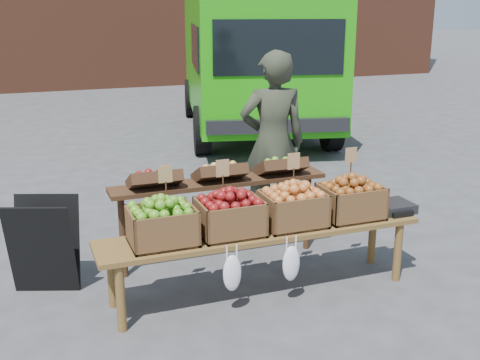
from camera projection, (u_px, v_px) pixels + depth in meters
name	position (u px, v px, depth m)	size (l,w,h in m)	color
ground	(223.00, 305.00, 4.85)	(80.00, 80.00, 0.00)	#48484B
delivery_van	(253.00, 67.00, 11.04)	(2.45, 5.35, 2.40)	#1E9E0B
vendor	(273.00, 143.00, 6.21)	(0.69, 0.45, 1.90)	#2F3426
chalkboard_sign	(44.00, 245.00, 4.99)	(0.54, 0.30, 0.82)	black
back_table	(220.00, 209.00, 5.52)	(2.10, 0.44, 1.04)	#3B2414
display_bench	(261.00, 261.00, 4.98)	(2.70, 0.56, 0.57)	brown
crate_golden_apples	(162.00, 226.00, 4.58)	(0.50, 0.40, 0.28)	#3F7F1E
crate_russet_pears	(230.00, 217.00, 4.77)	(0.50, 0.40, 0.28)	maroon
crate_red_apples	(293.00, 209.00, 4.95)	(0.50, 0.40, 0.28)	#B18622
crate_green_apples	(351.00, 202.00, 5.14)	(0.50, 0.40, 0.28)	brown
weighing_scale	(392.00, 207.00, 5.31)	(0.34, 0.30, 0.08)	black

